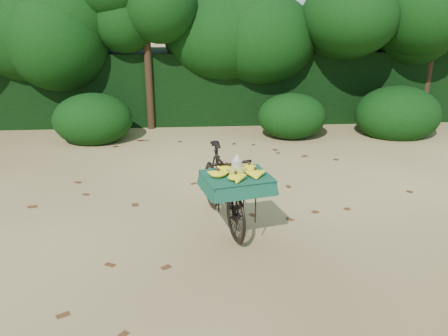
{
  "coord_description": "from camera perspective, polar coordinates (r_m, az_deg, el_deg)",
  "views": [
    {
      "loc": [
        -0.84,
        -6.19,
        3.03
      ],
      "look_at": [
        -0.4,
        -0.25,
        0.9
      ],
      "focal_mm": 38.0,
      "sensor_mm": 36.0,
      "label": 1
    }
  ],
  "objects": [
    {
      "name": "ground",
      "position": [
        6.94,
        3.15,
        -6.26
      ],
      "size": [
        80.0,
        80.0,
        0.0
      ],
      "primitive_type": "plane",
      "color": "tan",
      "rests_on": "ground"
    },
    {
      "name": "hedge_backdrop",
      "position": [
        12.7,
        -0.38,
        9.98
      ],
      "size": [
        26.0,
        1.8,
        1.8
      ],
      "primitive_type": "cube",
      "color": "black",
      "rests_on": "ground"
    },
    {
      "name": "bush_clumps",
      "position": [
        10.89,
        2.98,
        5.9
      ],
      "size": [
        8.8,
        1.7,
        0.9
      ],
      "primitive_type": null,
      "color": "black",
      "rests_on": "ground"
    },
    {
      "name": "tree_row",
      "position": [
        11.74,
        -3.4,
        14.57
      ],
      "size": [
        14.5,
        2.0,
        4.0
      ],
      "primitive_type": null,
      "color": "black",
      "rests_on": "ground"
    },
    {
      "name": "leaf_litter",
      "position": [
        7.53,
        2.53,
        -4.07
      ],
      "size": [
        7.0,
        7.3,
        0.01
      ],
      "primitive_type": null,
      "color": "#4E2A14",
      "rests_on": "ground"
    },
    {
      "name": "vendor_bicycle",
      "position": [
        6.57,
        -0.11,
        -2.21
      ],
      "size": [
        1.09,
        1.99,
        1.14
      ],
      "rotation": [
        0.0,
        0.0,
        0.23
      ],
      "color": "black",
      "rests_on": "ground"
    }
  ]
}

